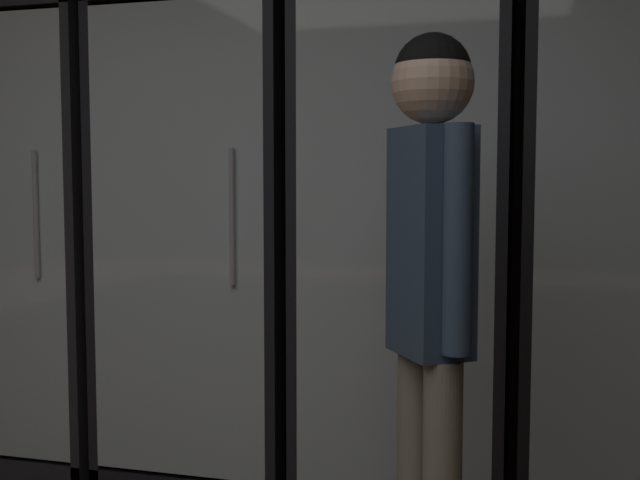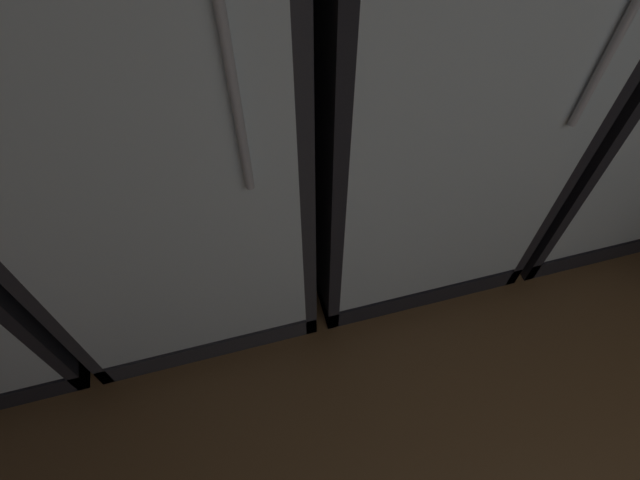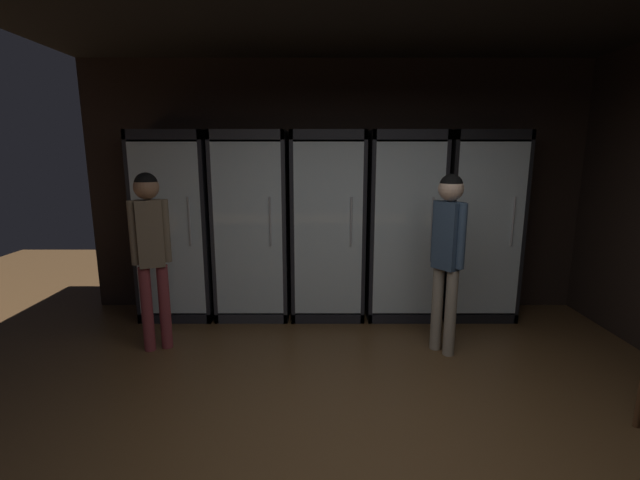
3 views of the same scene
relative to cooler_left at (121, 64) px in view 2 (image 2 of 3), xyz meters
name	(u,v)px [view 2 (image 2 of 3)]	position (x,y,z in m)	size (l,w,h in m)	color
cooler_left	(121,64)	(0.00, 0.00, 0.00)	(0.78, 0.59, 2.02)	#2B2B30
cooler_center	(442,17)	(0.82, 0.00, 0.00)	(0.78, 0.59, 2.02)	black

